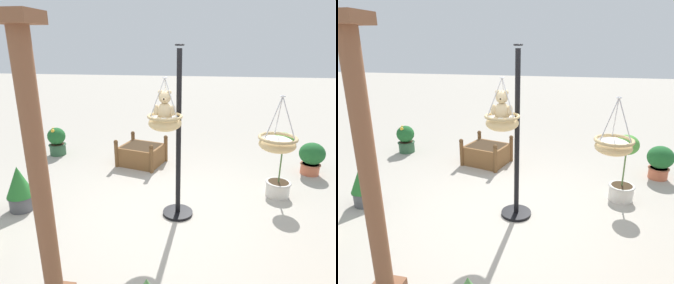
# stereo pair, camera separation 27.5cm
# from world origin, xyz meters

# --- Properties ---
(ground_plane) EXTENTS (40.00, 40.00, 0.00)m
(ground_plane) POSITION_xyz_m (0.00, 0.00, 0.00)
(ground_plane) COLOR #A8A093
(display_pole_central) EXTENTS (0.44, 0.44, 2.41)m
(display_pole_central) POSITION_xyz_m (-0.12, -0.02, 0.74)
(display_pole_central) COLOR black
(display_pole_central) RESTS_ON ground
(hanging_basket_with_teddy) EXTENTS (0.45, 0.45, 0.67)m
(hanging_basket_with_teddy) POSITION_xyz_m (0.03, 0.23, 1.47)
(hanging_basket_with_teddy) COLOR tan
(teddy_bear) EXTENTS (0.28, 0.24, 0.40)m
(teddy_bear) POSITION_xyz_m (0.03, 0.25, 1.64)
(teddy_bear) COLOR #D1B789
(hanging_basket_left_high) EXTENTS (0.43, 0.43, 0.64)m
(hanging_basket_left_high) POSITION_xyz_m (-1.29, 0.55, 1.35)
(hanging_basket_left_high) COLOR tan
(greenhouse_pillar_left) EXTENTS (0.32, 0.32, 2.65)m
(greenhouse_pillar_left) POSITION_xyz_m (0.88, 1.76, 1.27)
(greenhouse_pillar_left) COLOR brown
(greenhouse_pillar_left) RESTS_ON ground
(wooden_planter_box) EXTENTS (1.03, 0.96, 0.57)m
(wooden_planter_box) POSITION_xyz_m (0.84, -1.89, 0.22)
(wooden_planter_box) COLOR brown
(wooden_planter_box) RESTS_ON ground
(potted_plant_fern_front) EXTENTS (0.41, 0.41, 1.09)m
(potted_plant_fern_front) POSITION_xyz_m (-1.69, -0.82, 0.53)
(potted_plant_fern_front) COLOR beige
(potted_plant_fern_front) RESTS_ON ground
(potted_plant_flowering_red) EXTENTS (0.39, 0.39, 0.63)m
(potted_plant_flowering_red) POSITION_xyz_m (2.86, -2.17, 0.32)
(potted_plant_flowering_red) COLOR #2D5638
(potted_plant_flowering_red) RESTS_ON ground
(potted_plant_small_succulent) EXTENTS (0.47, 0.47, 0.62)m
(potted_plant_small_succulent) POSITION_xyz_m (-2.49, -1.83, 0.34)
(potted_plant_small_succulent) COLOR #BC6042
(potted_plant_small_succulent) RESTS_ON ground
(potted_plant_conical_shrub) EXTENTS (0.39, 0.39, 0.70)m
(potted_plant_conical_shrub) POSITION_xyz_m (2.24, 0.17, 0.35)
(potted_plant_conical_shrub) COLOR #4C4C51
(potted_plant_conical_shrub) RESTS_ON ground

